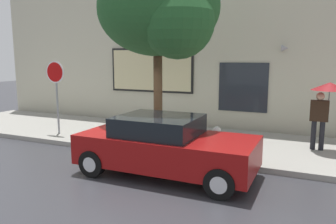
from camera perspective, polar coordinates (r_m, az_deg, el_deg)
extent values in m
plane|color=#333338|center=(8.50, -5.61, -9.78)|extent=(60.00, 60.00, 0.00)
cube|color=gray|center=(11.07, 2.14, -4.81)|extent=(20.00, 4.00, 0.15)
cube|color=beige|center=(13.11, 6.45, 12.43)|extent=(20.00, 0.40, 7.00)
cube|color=black|center=(13.74, -2.95, 7.21)|extent=(3.70, 0.06, 1.81)
cube|color=beige|center=(13.72, -3.01, 7.20)|extent=(3.54, 0.03, 1.65)
cube|color=#262B33|center=(12.52, 12.78, 4.16)|extent=(1.80, 0.04, 1.80)
cone|color=#99999E|center=(12.15, 19.48, 10.33)|extent=(0.22, 0.24, 0.24)
cube|color=maroon|center=(7.92, -0.24, -6.51)|extent=(4.18, 1.84, 0.71)
cube|color=black|center=(7.87, -1.63, -2.30)|extent=(1.88, 1.62, 0.44)
cylinder|color=black|center=(8.31, 12.04, -8.05)|extent=(0.64, 0.22, 0.64)
cylinder|color=silver|center=(8.31, 12.04, -8.05)|extent=(0.35, 0.24, 0.35)
cylinder|color=black|center=(6.76, 8.92, -12.06)|extent=(0.64, 0.22, 0.64)
cylinder|color=silver|center=(6.76, 8.92, -12.06)|extent=(0.35, 0.24, 0.35)
cylinder|color=black|center=(9.41, -6.69, -5.86)|extent=(0.64, 0.22, 0.64)
cylinder|color=silver|center=(9.41, -6.69, -5.86)|extent=(0.35, 0.24, 0.35)
cylinder|color=black|center=(8.07, -12.92, -8.62)|extent=(0.64, 0.22, 0.64)
cylinder|color=silver|center=(8.07, -12.92, -8.62)|extent=(0.35, 0.24, 0.35)
cylinder|color=white|center=(9.50, 8.35, -4.93)|extent=(0.22, 0.22, 0.61)
sphere|color=#BBBBB7|center=(9.43, 8.39, -3.15)|extent=(0.23, 0.23, 0.23)
cylinder|color=#BBBBB7|center=(9.34, 8.09, -4.97)|extent=(0.09, 0.12, 0.09)
cylinder|color=#BBBBB7|center=(9.64, 8.62, -4.54)|extent=(0.09, 0.12, 0.09)
cylinder|color=white|center=(9.57, 8.31, -6.51)|extent=(0.30, 0.30, 0.06)
cylinder|color=black|center=(10.45, 23.73, -3.66)|extent=(0.14, 0.14, 0.84)
cylinder|color=black|center=(10.45, 24.94, -3.74)|extent=(0.14, 0.14, 0.84)
cube|color=black|center=(10.32, 24.60, 0.19)|extent=(0.49, 0.22, 0.60)
sphere|color=tan|center=(10.27, 24.76, 2.46)|extent=(0.23, 0.23, 0.23)
cylinder|color=#4C4C51|center=(10.30, 25.92, 1.48)|extent=(0.02, 0.02, 0.90)
cone|color=maroon|center=(10.25, 26.10, 4.00)|extent=(0.99, 0.99, 0.22)
cylinder|color=#4C3823|center=(9.62, -1.74, 2.65)|extent=(0.26, 0.26, 3.02)
ellipsoid|color=#235628|center=(9.65, -1.81, 17.40)|extent=(3.51, 2.99, 2.64)
sphere|color=#235628|center=(8.88, 1.67, 15.26)|extent=(1.93, 1.93, 1.93)
cylinder|color=gray|center=(12.11, -18.52, 2.30)|extent=(0.07, 0.07, 2.49)
cylinder|color=white|center=(12.01, -18.87, 6.52)|extent=(0.76, 0.02, 0.76)
cylinder|color=red|center=(12.00, -18.92, 6.52)|extent=(0.66, 0.02, 0.66)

